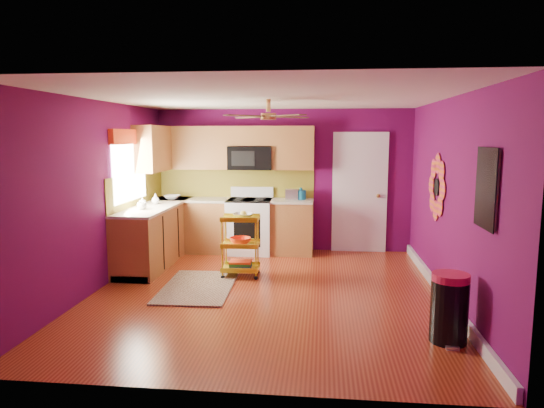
# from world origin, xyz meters

# --- Properties ---
(ground) EXTENTS (5.00, 5.00, 0.00)m
(ground) POSITION_xyz_m (0.00, 0.00, 0.00)
(ground) COLOR maroon
(ground) RESTS_ON ground
(room_envelope) EXTENTS (4.54, 5.04, 2.52)m
(room_envelope) POSITION_xyz_m (0.03, 0.00, 1.63)
(room_envelope) COLOR #5D0A49
(room_envelope) RESTS_ON ground
(lower_cabinets) EXTENTS (2.81, 2.31, 0.94)m
(lower_cabinets) POSITION_xyz_m (-1.35, 1.82, 0.43)
(lower_cabinets) COLOR brown
(lower_cabinets) RESTS_ON ground
(electric_range) EXTENTS (0.76, 0.66, 1.13)m
(electric_range) POSITION_xyz_m (-0.55, 2.17, 0.48)
(electric_range) COLOR white
(electric_range) RESTS_ON ground
(upper_cabinetry) EXTENTS (2.80, 2.30, 1.26)m
(upper_cabinetry) POSITION_xyz_m (-1.24, 2.17, 1.80)
(upper_cabinetry) COLOR brown
(upper_cabinetry) RESTS_ON ground
(left_window) EXTENTS (0.08, 1.35, 1.08)m
(left_window) POSITION_xyz_m (-2.22, 1.05, 1.74)
(left_window) COLOR white
(left_window) RESTS_ON ground
(panel_door) EXTENTS (0.95, 0.11, 2.15)m
(panel_door) POSITION_xyz_m (1.35, 2.47, 1.02)
(panel_door) COLOR white
(panel_door) RESTS_ON ground
(right_wall_art) EXTENTS (0.04, 2.74, 1.04)m
(right_wall_art) POSITION_xyz_m (2.23, -0.34, 1.44)
(right_wall_art) COLOR black
(right_wall_art) RESTS_ON ground
(ceiling_fan) EXTENTS (1.01, 1.01, 0.26)m
(ceiling_fan) POSITION_xyz_m (0.00, 0.20, 2.29)
(ceiling_fan) COLOR #BF8C3F
(ceiling_fan) RESTS_ON ground
(shag_rug) EXTENTS (0.96, 1.52, 0.02)m
(shag_rug) POSITION_xyz_m (-0.95, 0.11, 0.01)
(shag_rug) COLOR black
(shag_rug) RESTS_ON ground
(rolling_cart) EXTENTS (0.55, 0.41, 0.97)m
(rolling_cart) POSITION_xyz_m (-0.46, 0.71, 0.50)
(rolling_cart) COLOR yellow
(rolling_cart) RESTS_ON ground
(trash_can) EXTENTS (0.37, 0.40, 0.70)m
(trash_can) POSITION_xyz_m (1.97, -1.32, 0.35)
(trash_can) COLOR black
(trash_can) RESTS_ON ground
(teal_kettle) EXTENTS (0.18, 0.18, 0.21)m
(teal_kettle) POSITION_xyz_m (0.33, 2.26, 1.02)
(teal_kettle) COLOR #126C8D
(teal_kettle) RESTS_ON lower_cabinets
(toaster) EXTENTS (0.22, 0.15, 0.18)m
(toaster) POSITION_xyz_m (0.18, 2.23, 1.03)
(toaster) COLOR beige
(toaster) RESTS_ON lower_cabinets
(soap_bottle_a) EXTENTS (0.08, 0.08, 0.18)m
(soap_bottle_a) POSITION_xyz_m (-2.01, 0.96, 1.03)
(soap_bottle_a) COLOR #EA3F72
(soap_bottle_a) RESTS_ON lower_cabinets
(soap_bottle_b) EXTENTS (0.13, 0.13, 0.16)m
(soap_bottle_b) POSITION_xyz_m (-1.98, 1.46, 1.02)
(soap_bottle_b) COLOR white
(soap_bottle_b) RESTS_ON lower_cabinets
(counter_dish) EXTENTS (0.29, 0.29, 0.07)m
(counter_dish) POSITION_xyz_m (-1.90, 2.08, 0.98)
(counter_dish) COLOR white
(counter_dish) RESTS_ON lower_cabinets
(counter_cup) EXTENTS (0.14, 0.14, 0.11)m
(counter_cup) POSITION_xyz_m (-1.98, 0.86, 0.99)
(counter_cup) COLOR white
(counter_cup) RESTS_ON lower_cabinets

